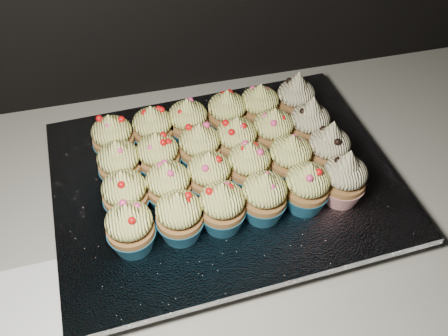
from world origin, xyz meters
name	(u,v)px	position (x,y,z in m)	size (l,w,h in m)	color
worktop	(247,209)	(0.00, 1.70, 0.88)	(2.44, 0.64, 0.04)	beige
napkin	(10,328)	(-0.34, 1.57, 0.90)	(0.17, 0.17, 0.00)	white
baking_tray	(224,186)	(-0.03, 1.73, 0.91)	(0.46, 0.35, 0.02)	black
foil_lining	(224,178)	(-0.03, 1.73, 0.93)	(0.50, 0.39, 0.01)	silver
cupcake_0	(130,228)	(-0.17, 1.64, 0.97)	(0.06, 0.06, 0.08)	#185875
cupcake_1	(180,216)	(-0.11, 1.64, 0.97)	(0.06, 0.06, 0.08)	#185875
cupcake_2	(222,207)	(-0.05, 1.64, 0.97)	(0.06, 0.06, 0.08)	#185875
cupcake_3	(264,197)	(0.00, 1.64, 0.97)	(0.06, 0.06, 0.08)	#185875
cupcake_4	(307,187)	(0.07, 1.65, 0.97)	(0.06, 0.06, 0.08)	#185875
cupcake_5	(344,179)	(0.12, 1.65, 0.97)	(0.06, 0.06, 0.10)	#A51816
cupcake_6	(125,195)	(-0.17, 1.69, 0.97)	(0.06, 0.06, 0.08)	#185875
cupcake_7	(169,186)	(-0.12, 1.69, 0.97)	(0.06, 0.06, 0.08)	#185875
cupcake_8	(209,176)	(-0.06, 1.70, 0.97)	(0.06, 0.06, 0.08)	#185875
cupcake_9	(249,166)	(0.00, 1.70, 0.97)	(0.06, 0.06, 0.08)	#185875
cupcake_10	(290,159)	(0.06, 1.70, 0.97)	(0.06, 0.06, 0.08)	#185875
cupcake_11	(328,150)	(0.12, 1.71, 0.97)	(0.06, 0.06, 0.10)	#A51816
cupcake_12	(120,165)	(-0.18, 1.75, 0.97)	(0.06, 0.06, 0.08)	#185875
cupcake_13	(158,157)	(-0.12, 1.75, 0.97)	(0.06, 0.06, 0.08)	#185875
cupcake_14	(200,148)	(-0.06, 1.76, 0.97)	(0.06, 0.06, 0.08)	#185875
cupcake_15	(236,141)	(0.00, 1.76, 0.97)	(0.06, 0.06, 0.08)	#185875
cupcake_16	(273,132)	(0.06, 1.76, 0.97)	(0.06, 0.06, 0.08)	#185875
cupcake_17	(309,125)	(0.11, 1.76, 0.97)	(0.06, 0.06, 0.10)	#A51816
cupcake_18	(113,139)	(-0.18, 1.81, 0.97)	(0.06, 0.06, 0.08)	#185875
cupcake_19	(153,130)	(-0.12, 1.81, 0.97)	(0.06, 0.06, 0.08)	#185875
cupcake_20	(188,122)	(-0.06, 1.82, 0.97)	(0.06, 0.06, 0.08)	#185875
cupcake_21	(227,114)	(0.00, 1.82, 0.97)	(0.06, 0.06, 0.08)	#185875
cupcake_22	(259,108)	(0.05, 1.82, 0.97)	(0.06, 0.06, 0.08)	#185875
cupcake_23	(296,100)	(0.11, 1.83, 0.97)	(0.06, 0.06, 0.10)	#A51816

